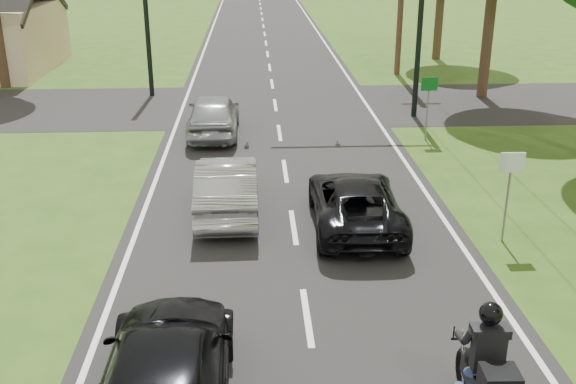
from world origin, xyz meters
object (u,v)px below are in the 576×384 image
at_px(sign_white, 510,175).
at_px(traffic_signal, 370,4).
at_px(motorcycle_rider, 485,382).
at_px(dark_suv, 355,202).
at_px(sign_green, 429,93).
at_px(dark_car_behind, 166,374).
at_px(silver_suv, 213,114).
at_px(silver_sedan, 227,186).

bearing_deg(sign_white, traffic_signal, 97.05).
xyz_separation_m(motorcycle_rider, dark_suv, (-0.75, 7.08, -0.17)).
bearing_deg(sign_white, sign_green, 88.57).
relative_size(dark_car_behind, sign_white, 2.21).
bearing_deg(motorcycle_rider, sign_green, 81.35).
distance_m(dark_suv, silver_suv, 8.72).
height_order(dark_car_behind, sign_white, sign_white).
height_order(dark_suv, sign_white, sign_white).
xyz_separation_m(motorcycle_rider, sign_white, (2.49, 6.06, 0.80)).
bearing_deg(dark_suv, silver_suv, -63.43).
relative_size(motorcycle_rider, silver_suv, 0.55).
distance_m(silver_sedan, traffic_signal, 10.82).
bearing_deg(traffic_signal, silver_suv, -159.38).
bearing_deg(silver_suv, dark_car_behind, 90.44).
relative_size(dark_suv, traffic_signal, 0.69).
relative_size(motorcycle_rider, dark_car_behind, 0.50).
relative_size(dark_suv, silver_sedan, 1.04).
distance_m(motorcycle_rider, dark_suv, 7.12).
height_order(dark_suv, silver_sedan, silver_sedan).
relative_size(silver_suv, traffic_signal, 0.66).
height_order(motorcycle_rider, dark_suv, motorcycle_rider).
height_order(dark_suv, sign_green, sign_green).
bearing_deg(dark_car_behind, dark_suv, -120.09).
bearing_deg(silver_suv, traffic_signal, -159.04).
distance_m(silver_sedan, sign_green, 8.87).
bearing_deg(sign_white, silver_suv, 127.99).
bearing_deg(sign_green, motorcycle_rider, -100.84).
xyz_separation_m(dark_suv, dark_car_behind, (-3.69, -6.50, 0.07)).
relative_size(silver_sedan, traffic_signal, 0.66).
relative_size(dark_car_behind, traffic_signal, 0.73).
bearing_deg(motorcycle_rider, silver_suv, 108.82).
bearing_deg(traffic_signal, dark_car_behind, -108.67).
relative_size(motorcycle_rider, silver_sedan, 0.56).
distance_m(motorcycle_rider, sign_green, 14.33).
xyz_separation_m(motorcycle_rider, silver_sedan, (-3.80, 8.08, -0.09)).
xyz_separation_m(dark_suv, sign_white, (3.24, -1.02, 0.98)).
height_order(dark_suv, traffic_signal, traffic_signal).
height_order(silver_suv, dark_car_behind, silver_suv).
xyz_separation_m(dark_suv, silver_suv, (-3.72, 7.89, 0.11)).
height_order(silver_sedan, sign_green, sign_green).
relative_size(motorcycle_rider, sign_white, 1.11).
xyz_separation_m(dark_car_behind, sign_white, (6.94, 5.48, 0.91)).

